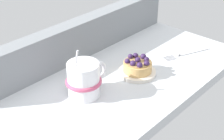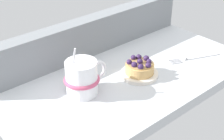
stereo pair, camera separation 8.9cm
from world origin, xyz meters
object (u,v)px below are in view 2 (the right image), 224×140
Objects in this scene: raspberry_tart at (140,67)px; dessert_plate at (139,74)px; dessert_fork at (194,58)px; coffee_mug at (82,78)px.

dessert_plate is at bearing 83.24° from raspberry_tart.
dessert_plate is at bearing 168.42° from dessert_fork.
dessert_plate is 0.78× the size of coffee_mug.
coffee_mug is at bearing 168.06° from dessert_fork.
raspberry_tart is 20.31cm from dessert_fork.
raspberry_tart is at bearing -12.41° from coffee_mug.
raspberry_tart reaches higher than dessert_plate.
dessert_plate is 17.78cm from coffee_mug.
coffee_mug is (-16.91, 3.70, 4.04)cm from dessert_plate.
dessert_plate is 20.16cm from dessert_fork.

